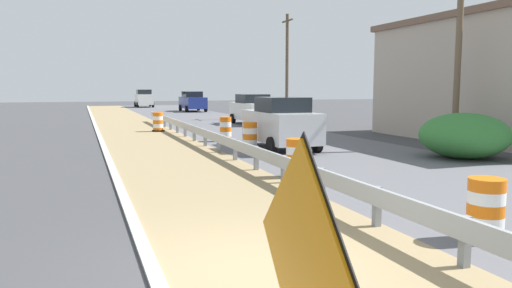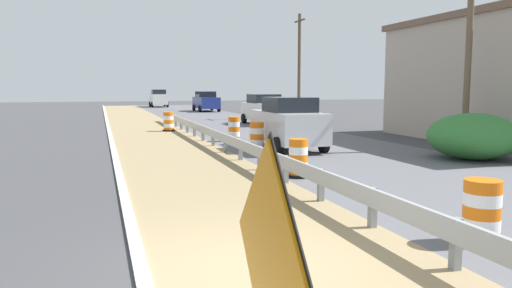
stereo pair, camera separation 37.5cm
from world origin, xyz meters
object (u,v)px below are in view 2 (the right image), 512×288
at_px(traffic_barrel_close, 298,160).
at_px(utility_pole_near, 469,44).
at_px(traffic_barrel_mid, 257,138).
at_px(car_trailing_near_lane, 264,109).
at_px(traffic_barrel_far, 234,130).
at_px(car_mid_far_lane, 206,101).
at_px(car_lead_far_lane, 158,98).
at_px(car_lead_near_lane, 288,123).
at_px(utility_pole_mid, 299,65).
at_px(traffic_barrel_nearest, 481,215).
at_px(warning_sign_diamond, 269,260).
at_px(traffic_barrel_farther, 169,123).

relative_size(traffic_barrel_close, utility_pole_near, 0.13).
xyz_separation_m(traffic_barrel_mid, car_trailing_near_lane, (4.57, 12.48, 0.48)).
distance_m(traffic_barrel_far, car_mid_far_lane, 27.43).
bearing_deg(car_lead_far_lane, car_lead_near_lane, -179.94).
distance_m(traffic_barrel_far, utility_pole_mid, 16.36).
distance_m(traffic_barrel_mid, car_lead_near_lane, 1.42).
xyz_separation_m(traffic_barrel_close, car_lead_near_lane, (1.92, 5.59, 0.54)).
bearing_deg(traffic_barrel_nearest, warning_sign_diamond, -150.35).
height_order(car_lead_near_lane, utility_pole_near, utility_pole_near).
xyz_separation_m(traffic_barrel_nearest, utility_pole_near, (7.68, 9.20, 3.56)).
relative_size(warning_sign_diamond, traffic_barrel_nearest, 2.10).
xyz_separation_m(traffic_barrel_close, traffic_barrel_farther, (-1.43, 14.82, 0.01)).
height_order(warning_sign_diamond, car_mid_far_lane, warning_sign_diamond).
relative_size(traffic_barrel_close, car_mid_far_lane, 0.22).
distance_m(traffic_barrel_nearest, utility_pole_near, 12.50).
distance_m(car_trailing_near_lane, car_lead_far_lane, 30.53).
height_order(traffic_barrel_mid, traffic_barrel_farther, traffic_barrel_mid).
bearing_deg(warning_sign_diamond, car_mid_far_lane, -98.94).
xyz_separation_m(traffic_barrel_nearest, utility_pole_mid, (8.87, 28.21, 3.63)).
height_order(traffic_barrel_farther, car_mid_far_lane, car_mid_far_lane).
height_order(traffic_barrel_close, utility_pole_near, utility_pole_near).
distance_m(traffic_barrel_farther, car_lead_near_lane, 9.84).
distance_m(traffic_barrel_mid, traffic_barrel_far, 3.47).
relative_size(traffic_barrel_mid, traffic_barrel_far, 1.01).
height_order(car_lead_near_lane, utility_pole_mid, utility_pole_mid).
bearing_deg(traffic_barrel_close, car_trailing_near_lane, 73.91).
relative_size(traffic_barrel_mid, car_lead_far_lane, 0.27).
height_order(traffic_barrel_mid, car_mid_far_lane, car_mid_far_lane).
xyz_separation_m(traffic_barrel_close, utility_pole_near, (8.24, 3.26, 3.54)).
relative_size(traffic_barrel_nearest, traffic_barrel_far, 0.91).
bearing_deg(traffic_barrel_mid, traffic_barrel_close, -96.35).
height_order(traffic_barrel_mid, car_trailing_near_lane, car_trailing_near_lane).
bearing_deg(utility_pole_near, traffic_barrel_far, 143.24).
bearing_deg(car_lead_far_lane, car_trailing_near_lane, -173.80).
xyz_separation_m(traffic_barrel_nearest, traffic_barrel_far, (0.11, 14.86, 0.05)).
bearing_deg(warning_sign_diamond, traffic_barrel_farther, -93.35).
bearing_deg(utility_pole_mid, utility_pole_near, -93.56).
bearing_deg(traffic_barrel_farther, utility_pole_near, -50.09).
height_order(traffic_barrel_mid, car_lead_near_lane, car_lead_near_lane).
distance_m(traffic_barrel_nearest, traffic_barrel_far, 14.86).
xyz_separation_m(car_lead_far_lane, car_mid_far_lane, (3.28, -12.31, -0.06)).
height_order(traffic_barrel_nearest, utility_pole_mid, utility_pole_mid).
relative_size(traffic_barrel_mid, traffic_barrel_farther, 1.05).
distance_m(car_lead_far_lane, car_mid_far_lane, 12.74).
relative_size(traffic_barrel_nearest, car_lead_far_lane, 0.25).
bearing_deg(utility_pole_near, traffic_barrel_mid, 163.97).
xyz_separation_m(warning_sign_diamond, utility_pole_mid, (13.22, 30.69, 2.99)).
bearing_deg(car_lead_far_lane, car_mid_far_lane, -165.09).
xyz_separation_m(traffic_barrel_nearest, car_lead_far_lane, (1.32, 54.22, 0.62)).
bearing_deg(car_mid_far_lane, traffic_barrel_mid, -8.90).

